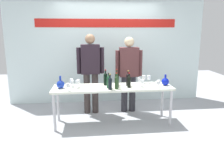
# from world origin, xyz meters

# --- Properties ---
(ground_plane) EXTENTS (10.00, 10.00, 0.00)m
(ground_plane) POSITION_xyz_m (0.00, 0.00, 0.00)
(ground_plane) COLOR #A3A6AD
(back_wall) EXTENTS (4.89, 0.11, 3.00)m
(back_wall) POSITION_xyz_m (0.00, 1.37, 1.50)
(back_wall) COLOR silver
(back_wall) RESTS_ON ground
(display_table) EXTENTS (2.30, 0.57, 0.76)m
(display_table) POSITION_xyz_m (0.00, 0.00, 0.69)
(display_table) COLOR white
(display_table) RESTS_ON ground
(decanter_blue_left) EXTENTS (0.15, 0.15, 0.24)m
(decanter_blue_left) POSITION_xyz_m (-0.99, -0.02, 0.84)
(decanter_blue_left) COLOR #162FA1
(decanter_blue_left) RESTS_ON display_table
(decanter_blue_right) EXTENTS (0.15, 0.15, 0.22)m
(decanter_blue_right) POSITION_xyz_m (1.04, -0.02, 0.83)
(decanter_blue_right) COLOR #0D1CAF
(decanter_blue_right) RESTS_ON display_table
(presenter_left) EXTENTS (0.59, 0.22, 1.75)m
(presenter_left) POSITION_xyz_m (-0.42, 0.59, 1.00)
(presenter_left) COLOR #382F2D
(presenter_left) RESTS_ON ground
(presenter_right) EXTENTS (0.60, 0.22, 1.68)m
(presenter_right) POSITION_xyz_m (0.42, 0.59, 0.96)
(presenter_right) COLOR #29282E
(presenter_right) RESTS_ON ground
(wine_bottle_0) EXTENTS (0.07, 0.07, 0.29)m
(wine_bottle_0) POSITION_xyz_m (0.08, -0.06, 0.88)
(wine_bottle_0) COLOR #213D25
(wine_bottle_0) RESTS_ON display_table
(wine_bottle_1) EXTENTS (0.07, 0.07, 0.31)m
(wine_bottle_1) POSITION_xyz_m (0.30, 0.03, 0.89)
(wine_bottle_1) COLOR black
(wine_bottle_1) RESTS_ON display_table
(wine_bottle_2) EXTENTS (0.07, 0.07, 0.31)m
(wine_bottle_2) POSITION_xyz_m (-0.13, 0.12, 0.89)
(wine_bottle_2) COLOR black
(wine_bottle_2) RESTS_ON display_table
(wine_bottle_3) EXTENTS (0.08, 0.08, 0.32)m
(wine_bottle_3) POSITION_xyz_m (0.09, 0.10, 0.89)
(wine_bottle_3) COLOR black
(wine_bottle_3) RESTS_ON display_table
(wine_bottle_4) EXTENTS (0.07, 0.07, 0.29)m
(wine_bottle_4) POSITION_xyz_m (0.30, -0.10, 0.88)
(wine_bottle_4) COLOR black
(wine_bottle_4) RESTS_ON display_table
(wine_bottle_5) EXTENTS (0.07, 0.07, 0.31)m
(wine_bottle_5) POSITION_xyz_m (0.05, -0.17, 0.89)
(wine_bottle_5) COLOR #203C1C
(wine_bottle_5) RESTS_ON display_table
(wine_bottle_6) EXTENTS (0.07, 0.07, 0.29)m
(wine_bottle_6) POSITION_xyz_m (-0.09, -0.09, 0.88)
(wine_bottle_6) COLOR #123F23
(wine_bottle_6) RESTS_ON display_table
(wine_bottle_7) EXTENTS (0.07, 0.07, 0.30)m
(wine_bottle_7) POSITION_xyz_m (-0.07, -0.20, 0.88)
(wine_bottle_7) COLOR black
(wine_bottle_7) RESTS_ON display_table
(wine_glass_left_0) EXTENTS (0.06, 0.06, 0.15)m
(wine_glass_left_0) POSITION_xyz_m (-0.66, 0.03, 0.86)
(wine_glass_left_0) COLOR white
(wine_glass_left_0) RESTS_ON display_table
(wine_glass_left_1) EXTENTS (0.07, 0.07, 0.14)m
(wine_glass_left_1) POSITION_xyz_m (-0.80, 0.13, 0.86)
(wine_glass_left_1) COLOR white
(wine_glass_left_1) RESTS_ON display_table
(wine_glass_left_2) EXTENTS (0.06, 0.06, 0.15)m
(wine_glass_left_2) POSITION_xyz_m (-0.68, -0.05, 0.86)
(wine_glass_left_2) COLOR white
(wine_glass_left_2) RESTS_ON display_table
(wine_glass_left_3) EXTENTS (0.06, 0.06, 0.14)m
(wine_glass_left_3) POSITION_xyz_m (-0.78, 0.03, 0.85)
(wine_glass_left_3) COLOR white
(wine_glass_left_3) RESTS_ON display_table
(wine_glass_left_4) EXTENTS (0.07, 0.07, 0.14)m
(wine_glass_left_4) POSITION_xyz_m (-0.83, -0.20, 0.86)
(wine_glass_left_4) COLOR white
(wine_glass_left_4) RESTS_ON display_table
(wine_glass_right_0) EXTENTS (0.06, 0.06, 0.16)m
(wine_glass_right_0) POSITION_xyz_m (0.52, -0.01, 0.88)
(wine_glass_right_0) COLOR white
(wine_glass_right_0) RESTS_ON display_table
(wine_glass_right_1) EXTENTS (0.07, 0.07, 0.14)m
(wine_glass_right_1) POSITION_xyz_m (0.56, -0.10, 0.86)
(wine_glass_right_1) COLOR white
(wine_glass_right_1) RESTS_ON display_table
(wine_glass_right_2) EXTENTS (0.07, 0.07, 0.16)m
(wine_glass_right_2) POSITION_xyz_m (0.76, 0.18, 0.87)
(wine_glass_right_2) COLOR white
(wine_glass_right_2) RESTS_ON display_table
(wine_glass_right_3) EXTENTS (0.07, 0.07, 0.17)m
(wine_glass_right_3) POSITION_xyz_m (0.66, 0.18, 0.88)
(wine_glass_right_3) COLOR white
(wine_glass_right_3) RESTS_ON display_table
(wine_glass_right_4) EXTENTS (0.06, 0.06, 0.13)m
(wine_glass_right_4) POSITION_xyz_m (0.83, -0.18, 0.85)
(wine_glass_right_4) COLOR white
(wine_glass_right_4) RESTS_ON display_table
(wine_glass_right_5) EXTENTS (0.06, 0.06, 0.13)m
(wine_glass_right_5) POSITION_xyz_m (0.88, -0.10, 0.85)
(wine_glass_right_5) COLOR white
(wine_glass_right_5) RESTS_ON display_table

